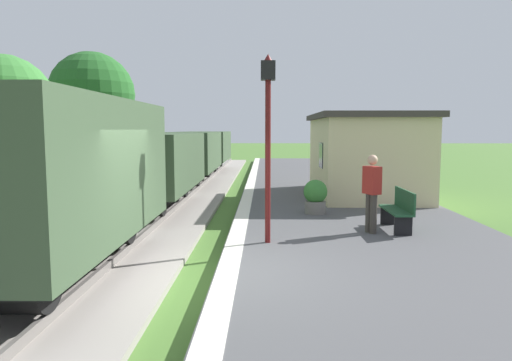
{
  "coord_description": "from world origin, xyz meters",
  "views": [
    {
      "loc": [
        0.99,
        -7.46,
        2.5
      ],
      "look_at": [
        0.74,
        6.24,
        1.04
      ],
      "focal_mm": 33.59,
      "sensor_mm": 36.0,
      "label": 1
    }
  ],
  "objects_px": {
    "bench_near_hut": "(399,209)",
    "person_waiting": "(372,191)",
    "lamp_post_near": "(268,114)",
    "tree_trackside_far": "(3,106)",
    "tree_field_left": "(92,95)",
    "bench_down_platform": "(336,172)",
    "tree_field_distant": "(96,107)",
    "potted_planter": "(315,196)",
    "freight_train": "(168,159)",
    "station_hut": "(364,154)"
  },
  "relations": [
    {
      "from": "tree_field_left",
      "to": "tree_field_distant",
      "type": "height_order",
      "value": "tree_field_left"
    },
    {
      "from": "tree_field_left",
      "to": "tree_field_distant",
      "type": "distance_m",
      "value": 5.96
    },
    {
      "from": "tree_field_left",
      "to": "potted_planter",
      "type": "bearing_deg",
      "value": -50.16
    },
    {
      "from": "bench_down_platform",
      "to": "person_waiting",
      "type": "relative_size",
      "value": 0.88
    },
    {
      "from": "bench_down_platform",
      "to": "person_waiting",
      "type": "distance_m",
      "value": 10.01
    },
    {
      "from": "freight_train",
      "to": "lamp_post_near",
      "type": "height_order",
      "value": "lamp_post_near"
    },
    {
      "from": "person_waiting",
      "to": "tree_field_left",
      "type": "bearing_deg",
      "value": -77.33
    },
    {
      "from": "potted_planter",
      "to": "tree_field_distant",
      "type": "xyz_separation_m",
      "value": [
        -12.23,
        18.18,
        3.19
      ]
    },
    {
      "from": "person_waiting",
      "to": "bench_near_hut",
      "type": "bearing_deg",
      "value": -178.77
    },
    {
      "from": "station_hut",
      "to": "tree_field_distant",
      "type": "distance_m",
      "value": 20.46
    },
    {
      "from": "bench_down_platform",
      "to": "tree_field_distant",
      "type": "bearing_deg",
      "value": 142.64
    },
    {
      "from": "lamp_post_near",
      "to": "station_hut",
      "type": "bearing_deg",
      "value": 64.58
    },
    {
      "from": "freight_train",
      "to": "tree_field_distant",
      "type": "distance_m",
      "value": 16.27
    },
    {
      "from": "bench_near_hut",
      "to": "person_waiting",
      "type": "distance_m",
      "value": 0.9
    },
    {
      "from": "potted_planter",
      "to": "bench_down_platform",
      "type": "bearing_deg",
      "value": 77.62
    },
    {
      "from": "lamp_post_near",
      "to": "person_waiting",
      "type": "bearing_deg",
      "value": 22.46
    },
    {
      "from": "station_hut",
      "to": "tree_trackside_far",
      "type": "relative_size",
      "value": 1.14
    },
    {
      "from": "potted_planter",
      "to": "lamp_post_near",
      "type": "xyz_separation_m",
      "value": [
        -1.3,
        -3.33,
        2.08
      ]
    },
    {
      "from": "station_hut",
      "to": "potted_planter",
      "type": "relative_size",
      "value": 6.33
    },
    {
      "from": "bench_near_hut",
      "to": "potted_planter",
      "type": "distance_m",
      "value": 2.65
    },
    {
      "from": "person_waiting",
      "to": "lamp_post_near",
      "type": "distance_m",
      "value": 2.93
    },
    {
      "from": "station_hut",
      "to": "lamp_post_near",
      "type": "height_order",
      "value": "lamp_post_near"
    },
    {
      "from": "bench_down_platform",
      "to": "person_waiting",
      "type": "xyz_separation_m",
      "value": [
        -0.7,
        -9.97,
        0.46
      ]
    },
    {
      "from": "bench_near_hut",
      "to": "person_waiting",
      "type": "relative_size",
      "value": 0.88
    },
    {
      "from": "station_hut",
      "to": "potted_planter",
      "type": "height_order",
      "value": "station_hut"
    },
    {
      "from": "person_waiting",
      "to": "tree_field_distant",
      "type": "height_order",
      "value": "tree_field_distant"
    },
    {
      "from": "lamp_post_near",
      "to": "bench_near_hut",
      "type": "bearing_deg",
      "value": 23.3
    },
    {
      "from": "person_waiting",
      "to": "freight_train",
      "type": "bearing_deg",
      "value": -72.74
    },
    {
      "from": "bench_down_platform",
      "to": "lamp_post_near",
      "type": "height_order",
      "value": "lamp_post_near"
    },
    {
      "from": "bench_down_platform",
      "to": "lamp_post_near",
      "type": "distance_m",
      "value": 11.49
    },
    {
      "from": "bench_near_hut",
      "to": "tree_field_left",
      "type": "distance_m",
      "value": 19.29
    },
    {
      "from": "tree_trackside_far",
      "to": "bench_near_hut",
      "type": "bearing_deg",
      "value": -25.73
    },
    {
      "from": "bench_near_hut",
      "to": "lamp_post_near",
      "type": "xyz_separation_m",
      "value": [
        -2.96,
        -1.28,
        2.08
      ]
    },
    {
      "from": "bench_near_hut",
      "to": "potted_planter",
      "type": "height_order",
      "value": "potted_planter"
    },
    {
      "from": "station_hut",
      "to": "person_waiting",
      "type": "height_order",
      "value": "station_hut"
    },
    {
      "from": "person_waiting",
      "to": "tree_field_left",
      "type": "distance_m",
      "value": 19.04
    },
    {
      "from": "lamp_post_near",
      "to": "tree_field_left",
      "type": "relative_size",
      "value": 0.57
    },
    {
      "from": "tree_trackside_far",
      "to": "tree_field_distant",
      "type": "height_order",
      "value": "tree_field_distant"
    },
    {
      "from": "bench_down_platform",
      "to": "potted_planter",
      "type": "xyz_separation_m",
      "value": [
        -1.66,
        -7.57,
        0.0
      ]
    },
    {
      "from": "tree_trackside_far",
      "to": "tree_field_left",
      "type": "distance_m",
      "value": 8.82
    },
    {
      "from": "potted_planter",
      "to": "tree_trackside_far",
      "type": "distance_m",
      "value": 11.35
    },
    {
      "from": "potted_planter",
      "to": "tree_field_left",
      "type": "bearing_deg",
      "value": 129.84
    },
    {
      "from": "bench_near_hut",
      "to": "bench_down_platform",
      "type": "bearing_deg",
      "value": 90.0
    },
    {
      "from": "potted_planter",
      "to": "freight_train",
      "type": "bearing_deg",
      "value": 140.28
    },
    {
      "from": "lamp_post_near",
      "to": "freight_train",
      "type": "bearing_deg",
      "value": 115.36
    },
    {
      "from": "tree_field_distant",
      "to": "tree_trackside_far",
      "type": "bearing_deg",
      "value": -82.75
    },
    {
      "from": "freight_train",
      "to": "bench_near_hut",
      "type": "xyz_separation_m",
      "value": [
        6.41,
        -6.0,
        -0.76
      ]
    },
    {
      "from": "station_hut",
      "to": "person_waiting",
      "type": "xyz_separation_m",
      "value": [
        -1.09,
        -6.11,
        -0.47
      ]
    },
    {
      "from": "tree_trackside_far",
      "to": "tree_field_distant",
      "type": "relative_size",
      "value": 0.81
    },
    {
      "from": "person_waiting",
      "to": "tree_field_distant",
      "type": "distance_m",
      "value": 24.6
    }
  ]
}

